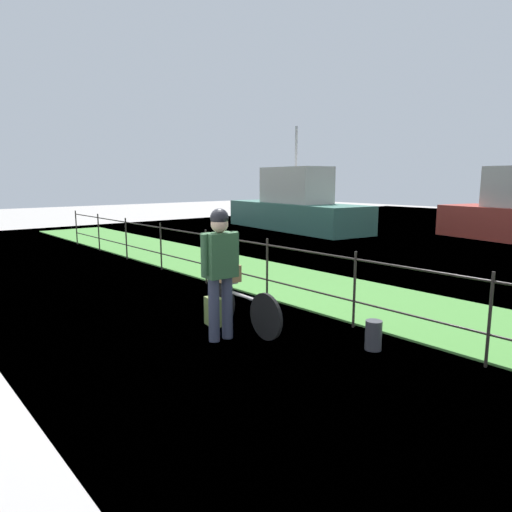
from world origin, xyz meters
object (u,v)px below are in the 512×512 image
backpack_on_paving (214,311)px  wooden_crate (226,273)px  bicycle_main (241,306)px  cyclist_person (220,263)px  terrier_dog (227,259)px  mooring_bollard (373,335)px  moored_boat_far (295,207)px

backpack_on_paving → wooden_crate: bearing=-84.9°
bicycle_main → cyclist_person: (0.15, -0.46, 0.68)m
terrier_dog → mooring_bollard: size_ratio=0.88×
bicycle_main → wooden_crate: 0.55m
bicycle_main → cyclist_person: size_ratio=0.97×
wooden_crate → backpack_on_paving: 0.57m
wooden_crate → terrier_dog: size_ratio=1.15×
wooden_crate → cyclist_person: size_ratio=0.22×
backpack_on_paving → mooring_bollard: 2.21m
terrier_dog → backpack_on_paving: size_ratio=0.80×
mooring_bollard → moored_boat_far: (-10.18, 8.94, 0.73)m
bicycle_main → moored_boat_far: size_ratio=0.23×
mooring_bollard → cyclist_person: bearing=-141.4°
backpack_on_paving → moored_boat_far: moored_boat_far is taller
terrier_dog → mooring_bollard: 2.23m
terrier_dog → cyclist_person: (0.49, -0.48, 0.08)m
cyclist_person → backpack_on_paving: (-0.53, 0.27, -0.80)m
mooring_bollard → moored_boat_far: size_ratio=0.05×
bicycle_main → cyclist_person: 0.83m
wooden_crate → mooring_bollard: bearing=19.5°
terrier_dog → cyclist_person: bearing=-43.9°
bicycle_main → moored_boat_far: 12.92m
cyclist_person → bicycle_main: bearing=107.9°
terrier_dog → cyclist_person: 0.69m
bicycle_main → wooden_crate: bearing=177.1°
mooring_bollard → moored_boat_far: moored_boat_far is taller
cyclist_person → moored_boat_far: size_ratio=0.23×
terrier_dog → backpack_on_paving: terrier_dog is taller
bicycle_main → terrier_dog: bearing=177.1°
wooden_crate → backpack_on_paving: size_ratio=0.91×
cyclist_person → terrier_dog: bearing=136.1°
backpack_on_paving → mooring_bollard: backpack_on_paving is taller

